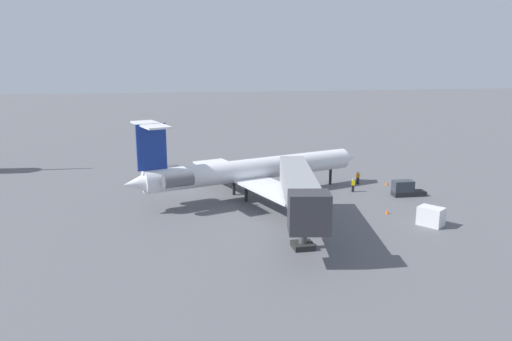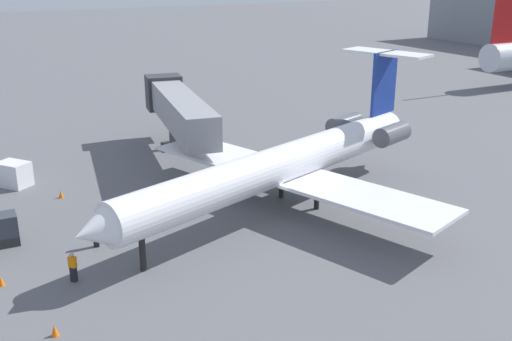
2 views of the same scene
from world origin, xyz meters
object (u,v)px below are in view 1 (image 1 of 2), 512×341
jet_bridge (301,192)px  traffic_cone_mid (358,174)px  cargo_container_uld (431,216)px  ground_crew_loader (358,178)px  traffic_cone_far (387,183)px  ground_crew_marshaller (353,185)px  traffic_cone_near (387,211)px  regional_jet (247,169)px  baggage_tug_lead (405,189)px

jet_bridge → traffic_cone_mid: jet_bridge is taller
traffic_cone_mid → cargo_container_uld: bearing=175.9°
ground_crew_loader → traffic_cone_far: ground_crew_loader is taller
jet_bridge → traffic_cone_far: jet_bridge is taller
ground_crew_marshaller → traffic_cone_near: (-9.13, -0.08, -0.58)m
traffic_cone_near → jet_bridge: bearing=113.6°
jet_bridge → traffic_cone_mid: bearing=-34.5°
regional_jet → ground_crew_marshaller: (-0.38, -13.33, -2.52)m
baggage_tug_lead → traffic_cone_mid: (11.16, 1.33, -0.56)m
traffic_cone_near → regional_jet: bearing=54.6°
traffic_cone_mid → traffic_cone_far: (-5.99, -1.49, 0.00)m
cargo_container_uld → traffic_cone_mid: cargo_container_uld is taller
baggage_tug_lead → jet_bridge: bearing=123.6°
jet_bridge → traffic_cone_far: size_ratio=31.96×
regional_jet → baggage_tug_lead: regional_jet is taller
ground_crew_loader → traffic_cone_mid: ground_crew_loader is taller
jet_bridge → baggage_tug_lead: size_ratio=4.32×
traffic_cone_near → traffic_cone_far: bearing=-26.1°
jet_bridge → traffic_cone_mid: size_ratio=31.96×
traffic_cone_mid → traffic_cone_far: same height
ground_crew_marshaller → baggage_tug_lead: (-3.04, -5.44, -0.02)m
baggage_tug_lead → traffic_cone_mid: 11.25m
traffic_cone_near → cargo_container_uld: bearing=-149.5°
ground_crew_marshaller → traffic_cone_far: (2.13, -5.60, -0.58)m
regional_jet → ground_crew_loader: regional_jet is taller
regional_jet → jet_bridge: 14.59m
jet_bridge → baggage_tug_lead: jet_bridge is taller
traffic_cone_mid → jet_bridge: bearing=145.5°
ground_crew_loader → baggage_tug_lead: bearing=-153.5°
jet_bridge → ground_crew_marshaller: size_ratio=10.40×
ground_crew_loader → traffic_cone_far: size_ratio=3.07×
baggage_tug_lead → cargo_container_uld: bearing=164.5°
traffic_cone_near → traffic_cone_mid: bearing=-13.1°
traffic_cone_near → traffic_cone_far: size_ratio=1.00×
jet_bridge → baggage_tug_lead: 20.14m
jet_bridge → traffic_cone_near: size_ratio=31.96×
ground_crew_marshaller → traffic_cone_far: size_ratio=3.07×
baggage_tug_lead → traffic_cone_near: baggage_tug_lead is taller
regional_jet → jet_bridge: bearing=-171.1°
cargo_container_uld → traffic_cone_mid: bearing=-4.1°
regional_jet → traffic_cone_far: size_ratio=54.95×
traffic_cone_far → cargo_container_uld: bearing=169.0°
traffic_cone_mid → traffic_cone_far: bearing=-166.0°
regional_jet → ground_crew_loader: bearing=-78.5°
ground_crew_marshaller → cargo_container_uld: cargo_container_uld is taller
cargo_container_uld → traffic_cone_far: (15.50, -3.02, -0.65)m
regional_jet → traffic_cone_mid: (7.74, -17.43, -3.10)m
cargo_container_uld → traffic_cone_far: cargo_container_uld is taller
ground_crew_marshaller → baggage_tug_lead: size_ratio=0.42×
ground_crew_loader → ground_crew_marshaller: bearing=148.6°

